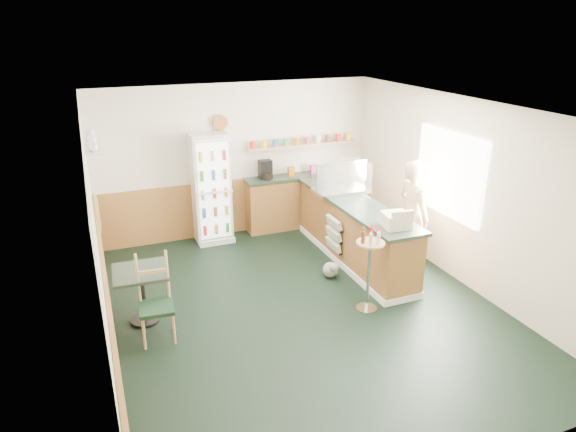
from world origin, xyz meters
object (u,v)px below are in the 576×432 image
shopkeeper (413,215)px  condiment_stand (369,259)px  cash_register (396,220)px  cafe_chair (154,295)px  drinks_fridge (211,189)px  cafe_table (142,286)px  display_case (342,178)px

shopkeeper → condiment_stand: bearing=122.9°
cash_register → cafe_chair: cash_register is taller
drinks_fridge → cash_register: 3.39m
cafe_table → display_case: bearing=18.2°
drinks_fridge → condiment_stand: drinks_fridge is taller
cafe_table → cafe_chair: cafe_chair is taller
condiment_stand → drinks_fridge: bearing=113.7°
display_case → cafe_chair: size_ratio=0.82×
cafe_chair → cash_register: bearing=2.4°
cash_register → shopkeeper: bearing=48.1°
shopkeeper → condiment_stand: 1.54m
condiment_stand → cafe_chair: condiment_stand is taller
drinks_fridge → display_case: (1.91, -1.16, 0.31)m
cafe_chair → drinks_fridge: bearing=67.3°
drinks_fridge → condiment_stand: (1.35, -3.09, -0.21)m
drinks_fridge → display_case: drinks_fridge is taller
shopkeeper → cafe_chair: shopkeeper is taller
cafe_table → cafe_chair: 0.40m
condiment_stand → cafe_chair: (-2.73, 0.42, -0.18)m
drinks_fridge → shopkeeper: 3.42m
cafe_chair → condiment_stand: bearing=-4.1°
cafe_table → cash_register: bearing=-8.6°
condiment_stand → cafe_table: size_ratio=1.58×
display_case → condiment_stand: (-0.56, -1.93, -0.52)m
drinks_fridge → shopkeeper: size_ratio=1.09×
drinks_fridge → cafe_table: (-1.49, -2.28, -0.44)m
cash_register → shopkeeper: size_ratio=0.20×
shopkeeper → cafe_chair: size_ratio=1.60×
cash_register → shopkeeper: (0.70, 0.58, -0.23)m
display_case → cash_register: size_ratio=2.51×
cash_register → cafe_table: 3.49m
shopkeeper → display_case: bearing=31.8°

